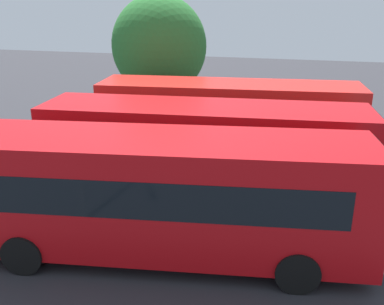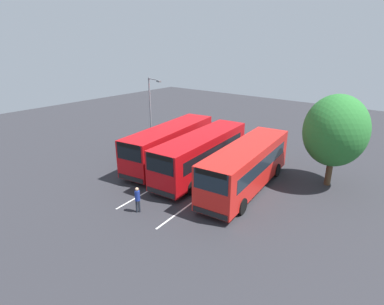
% 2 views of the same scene
% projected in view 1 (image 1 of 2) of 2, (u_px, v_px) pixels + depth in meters
% --- Properties ---
extents(ground_plane, '(72.67, 72.67, 0.00)m').
position_uv_depth(ground_plane, '(209.00, 198.00, 15.03)').
color(ground_plane, '#2B2B30').
extents(bus_far_left, '(10.64, 3.96, 3.26)m').
position_uv_depth(bus_far_left, '(164.00, 193.00, 11.11)').
color(bus_far_left, '#B70C11').
rests_on(bus_far_left, ground).
extents(bus_center_left, '(10.59, 3.49, 3.26)m').
position_uv_depth(bus_center_left, '(205.00, 150.00, 14.26)').
color(bus_center_left, '#B70C11').
rests_on(bus_center_left, ground).
extents(bus_center_right, '(10.60, 3.58, 3.26)m').
position_uv_depth(bus_center_right, '(229.00, 119.00, 17.88)').
color(bus_center_right, red).
rests_on(bus_center_right, ground).
extents(depot_tree, '(4.82, 4.34, 6.67)m').
position_uv_depth(depot_tree, '(159.00, 46.00, 22.16)').
color(depot_tree, '#4C3823').
rests_on(depot_tree, ground).
extents(lane_stripe_outer_left, '(15.17, 1.36, 0.01)m').
position_uv_depth(lane_stripe_outer_left, '(197.00, 222.00, 13.41)').
color(lane_stripe_outer_left, silver).
rests_on(lane_stripe_outer_left, ground).
extents(lane_stripe_inner_left, '(15.17, 1.36, 0.01)m').
position_uv_depth(lane_stripe_inner_left, '(219.00, 178.00, 16.64)').
color(lane_stripe_inner_left, silver).
rests_on(lane_stripe_inner_left, ground).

